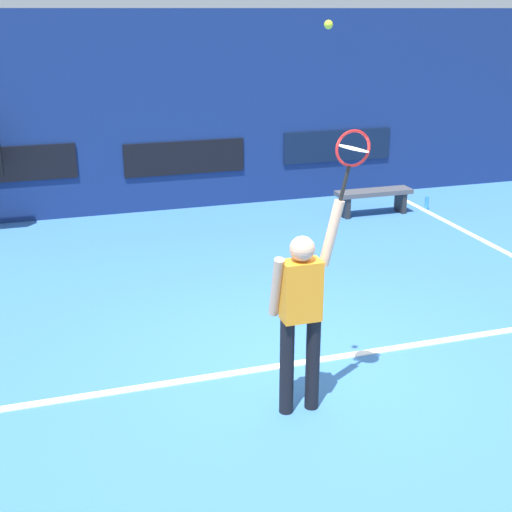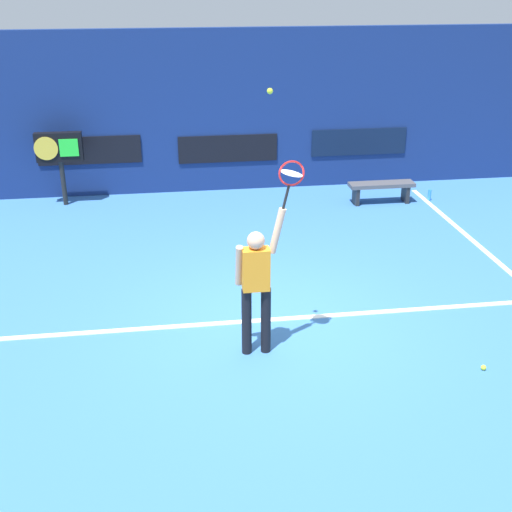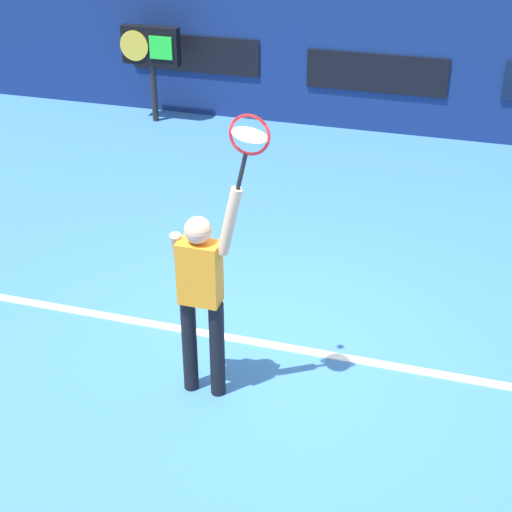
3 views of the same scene
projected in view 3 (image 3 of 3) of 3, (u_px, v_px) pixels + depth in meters
name	position (u px, v px, depth m)	size (l,w,h in m)	color
ground_plane	(267.00, 350.00, 7.32)	(18.00, 18.00, 0.00)	#3870B2
back_wall	(382.00, 19.00, 11.71)	(18.00, 0.20, 3.50)	navy
sponsor_banner_center	(376.00, 73.00, 12.00)	(2.20, 0.03, 0.60)	black
sponsor_banner_portside	(195.00, 54.00, 12.71)	(2.20, 0.03, 0.60)	black
court_baseline	(269.00, 345.00, 7.39)	(10.00, 0.10, 0.01)	white
tennis_player	(201.00, 292.00, 6.32)	(0.62, 0.31, 1.99)	black
tennis_racket	(248.00, 139.00, 5.54)	(0.38, 0.27, 0.63)	black
scoreboard_clock	(151.00, 49.00, 12.35)	(0.96, 0.20, 1.55)	black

